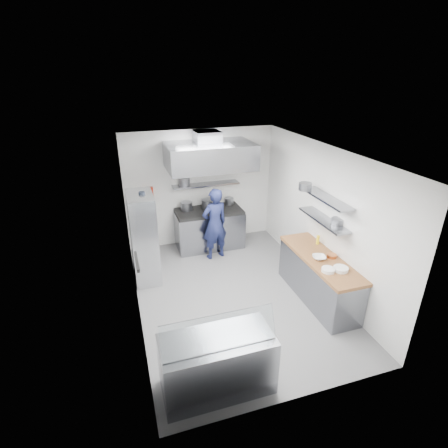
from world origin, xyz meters
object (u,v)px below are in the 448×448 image
object	(u,v)px
chef	(215,224)
display_case	(217,364)
wire_rack	(144,238)
gas_range	(209,229)

from	to	relation	value
chef	display_case	xyz separation A→B (m)	(-1.00, -3.54, -0.41)
wire_rack	display_case	world-z (taller)	wire_rack
gas_range	wire_rack	bearing A→B (deg)	-149.31
gas_range	wire_rack	world-z (taller)	wire_rack
chef	wire_rack	xyz separation A→B (m)	(-1.61, -0.40, 0.09)
chef	display_case	world-z (taller)	chef
chef	wire_rack	world-z (taller)	wire_rack
gas_range	display_case	world-z (taller)	gas_range
gas_range	wire_rack	size ratio (longest dim) A/B	0.86
wire_rack	gas_range	bearing A→B (deg)	30.69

